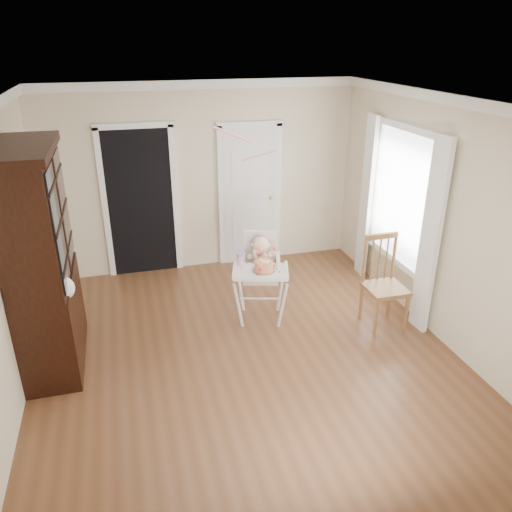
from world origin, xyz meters
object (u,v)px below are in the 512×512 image
object	(u,v)px
high_chair	(261,268)
dining_chair	(384,285)
china_cabinet	(41,262)
cake	(264,266)
sippy_cup	(240,259)

from	to	relation	value
high_chair	dining_chair	world-z (taller)	dining_chair
high_chair	china_cabinet	bearing A→B (deg)	-158.13
cake	china_cabinet	xyz separation A→B (m)	(-2.31, 0.02, 0.33)
cake	china_cabinet	bearing A→B (deg)	179.39
china_cabinet	dining_chair	distance (m)	3.80
sippy_cup	china_cabinet	bearing A→B (deg)	-174.33
cake	sippy_cup	distance (m)	0.32
sippy_cup	china_cabinet	size ratio (longest dim) A/B	0.08
high_chair	sippy_cup	bearing A→B (deg)	-157.60
high_chair	china_cabinet	distance (m)	2.41
high_chair	sippy_cup	xyz separation A→B (m)	(-0.26, -0.03, 0.17)
sippy_cup	china_cabinet	world-z (taller)	china_cabinet
china_cabinet	dining_chair	size ratio (longest dim) A/B	2.09
high_chair	dining_chair	size ratio (longest dim) A/B	1.01
high_chair	china_cabinet	world-z (taller)	china_cabinet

